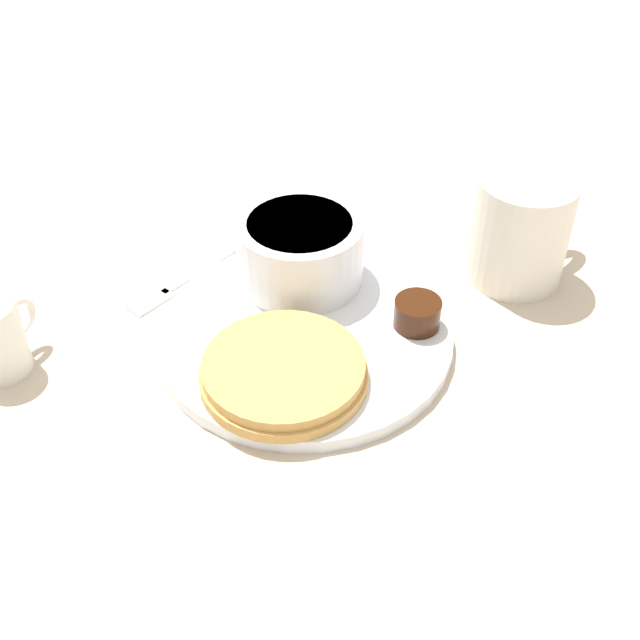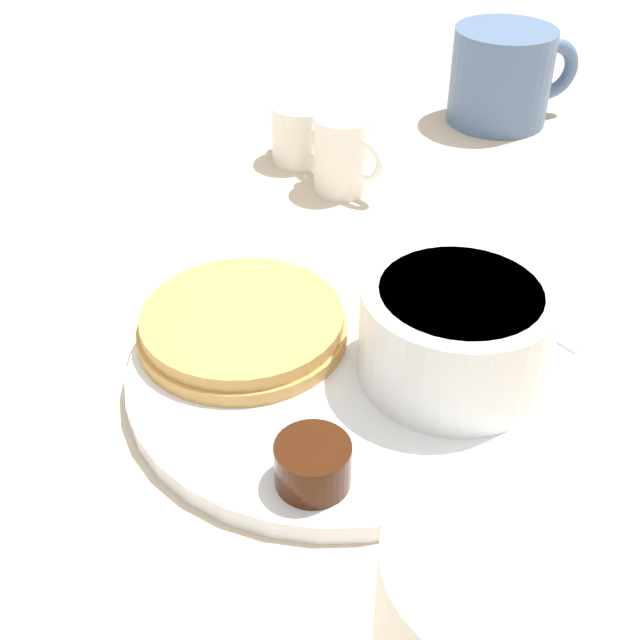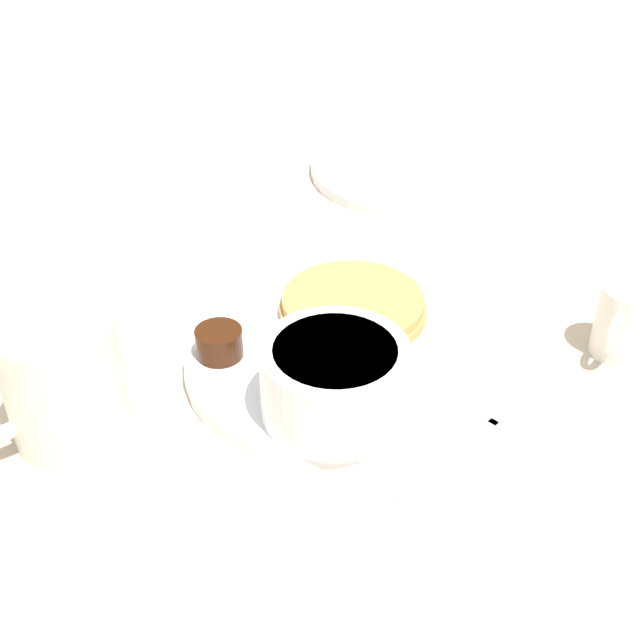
# 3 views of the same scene
# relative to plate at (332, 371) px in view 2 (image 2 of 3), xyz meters

# --- Properties ---
(ground_plane) EXTENTS (4.00, 4.00, 0.00)m
(ground_plane) POSITION_rel_plate_xyz_m (0.00, 0.00, -0.01)
(ground_plane) COLOR #C6B299
(plate) EXTENTS (0.24, 0.24, 0.01)m
(plate) POSITION_rel_plate_xyz_m (0.00, 0.00, 0.00)
(plate) COLOR white
(plate) RESTS_ON ground_plane
(pancake_stack) EXTENTS (0.13, 0.13, 0.02)m
(pancake_stack) POSITION_rel_plate_xyz_m (0.06, 0.01, 0.01)
(pancake_stack) COLOR tan
(pancake_stack) RESTS_ON plate
(bowl) EXTENTS (0.11, 0.11, 0.06)m
(bowl) POSITION_rel_plate_xyz_m (-0.06, -0.04, 0.04)
(bowl) COLOR white
(bowl) RESTS_ON plate
(syrup_cup) EXTENTS (0.04, 0.04, 0.02)m
(syrup_cup) POSITION_rel_plate_xyz_m (-0.05, 0.08, 0.02)
(syrup_cup) COLOR #38190A
(syrup_cup) RESTS_ON plate
(butter_ramekin) EXTENTS (0.04, 0.04, 0.04)m
(butter_ramekin) POSITION_rel_plate_xyz_m (-0.09, -0.03, 0.02)
(butter_ramekin) COLOR white
(butter_ramekin) RESTS_ON plate
(creamer_pitcher_near) EXTENTS (0.07, 0.05, 0.07)m
(creamer_pitcher_near) POSITION_rel_plate_xyz_m (0.14, -0.20, 0.03)
(creamer_pitcher_near) COLOR white
(creamer_pitcher_near) RESTS_ON ground_plane
(creamer_pitcher_far) EXTENTS (0.07, 0.05, 0.05)m
(creamer_pitcher_far) POSITION_rel_plate_xyz_m (0.20, -0.22, 0.02)
(creamer_pitcher_far) COLOR white
(creamer_pitcher_far) RESTS_ON ground_plane
(fork) EXTENTS (0.15, 0.05, 0.00)m
(fork) POSITION_rel_plate_xyz_m (-0.02, -0.13, -0.00)
(fork) COLOR silver
(fork) RESTS_ON ground_plane
(second_mug) EXTENTS (0.10, 0.12, 0.09)m
(second_mug) POSITION_rel_plate_xyz_m (0.10, -0.40, 0.04)
(second_mug) COLOR slate
(second_mug) RESTS_ON ground_plane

